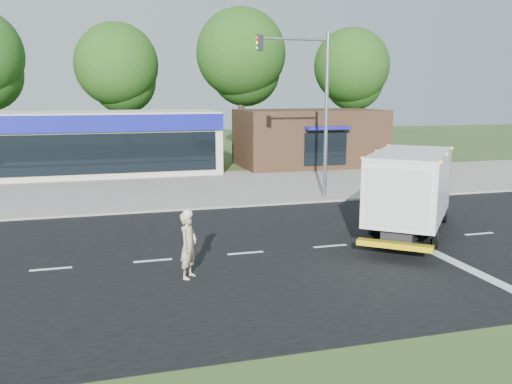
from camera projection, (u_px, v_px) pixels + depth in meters
The scene contains 11 objects.
ground at pixel (330, 246), 18.55m from camera, with size 120.00×120.00×0.00m, color #385123.
road_asphalt at pixel (330, 246), 18.55m from camera, with size 60.00×14.00×0.02m, color black.
sidewalk at pixel (262, 200), 26.29m from camera, with size 60.00×2.40×0.12m, color gray.
parking_apron at pixel (234, 182), 31.79m from camera, with size 60.00×9.00×0.02m, color gray.
lane_markings at pixel (385, 254), 17.63m from camera, with size 55.20×7.00×0.01m.
ems_box_truck at pixel (412, 187), 19.62m from camera, with size 6.29×6.96×3.19m.
emergency_worker at pixel (188, 245), 15.23m from camera, with size 0.77×0.83×2.01m.
retail_strip_mall at pixel (76, 143), 34.63m from camera, with size 18.00×6.20×4.00m.
brown_storefront at pixel (309, 138), 38.97m from camera, with size 10.00×6.70×4.00m.
traffic_signal_pole at pixel (314, 98), 25.48m from camera, with size 3.51×0.25×8.00m.
background_trees at pixel (182, 65), 43.64m from camera, with size 36.77×7.39×12.10m.
Camera 1 is at (-7.32, -16.53, 5.19)m, focal length 38.00 mm.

